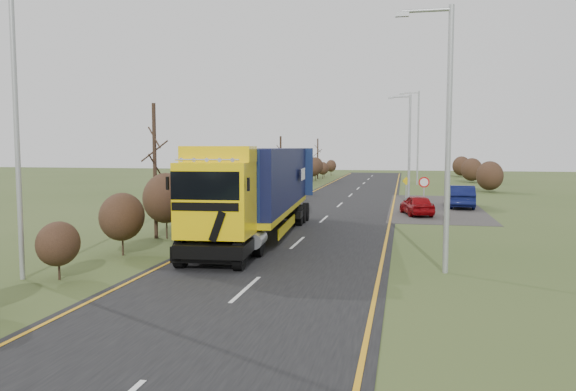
# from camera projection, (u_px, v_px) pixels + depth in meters

# --- Properties ---
(ground) EXTENTS (160.00, 160.00, 0.00)m
(ground) POSITION_uv_depth(u_px,v_px,m) (277.00, 262.00, 20.11)
(ground) COLOR #3A4D21
(ground) RESTS_ON ground
(road) EXTENTS (8.00, 120.00, 0.02)m
(road) POSITION_uv_depth(u_px,v_px,m) (319.00, 224.00, 29.86)
(road) COLOR black
(road) RESTS_ON ground
(layby) EXTENTS (6.00, 18.00, 0.02)m
(layby) POSITION_uv_depth(u_px,v_px,m) (435.00, 207.00, 38.30)
(layby) COLOR #312E2C
(layby) RESTS_ON ground
(lane_markings) EXTENTS (7.52, 116.00, 0.01)m
(lane_markings) POSITION_uv_depth(u_px,v_px,m) (318.00, 225.00, 29.56)
(lane_markings) COLOR orange
(lane_markings) RESTS_ON road
(hedgerow) EXTENTS (2.24, 102.04, 6.05)m
(hedgerow) POSITION_uv_depth(u_px,v_px,m) (197.00, 195.00, 28.89)
(hedgerow) COLOR #2F1E15
(hedgerow) RESTS_ON ground
(lorry) EXTENTS (3.34, 15.02, 4.15)m
(lorry) POSITION_uv_depth(u_px,v_px,m) (260.00, 186.00, 25.29)
(lorry) COLOR black
(lorry) RESTS_ON ground
(car_red_hatchback) EXTENTS (2.26, 3.86, 1.23)m
(car_red_hatchback) POSITION_uv_depth(u_px,v_px,m) (417.00, 205.00, 33.74)
(car_red_hatchback) COLOR maroon
(car_red_hatchback) RESTS_ON ground
(car_blue_sedan) EXTENTS (1.82, 4.63, 1.50)m
(car_blue_sedan) POSITION_uv_depth(u_px,v_px,m) (462.00, 197.00, 37.96)
(car_blue_sedan) COLOR #0A103A
(car_blue_sedan) RESTS_ON ground
(streetlight_near) EXTENTS (1.83, 0.18, 8.59)m
(streetlight_near) POSITION_uv_depth(u_px,v_px,m) (445.00, 128.00, 18.01)
(streetlight_near) COLOR #A5A8AA
(streetlight_near) RESTS_ON ground
(streetlight_mid) EXTENTS (1.70, 0.18, 7.95)m
(streetlight_mid) POSITION_uv_depth(u_px,v_px,m) (408.00, 144.00, 41.67)
(streetlight_mid) COLOR #A5A8AA
(streetlight_mid) RESTS_ON ground
(streetlight_far) EXTENTS (2.13, 0.20, 10.04)m
(streetlight_far) POSITION_uv_depth(u_px,v_px,m) (417.00, 133.00, 60.24)
(streetlight_far) COLOR #A5A8AA
(streetlight_far) RESTS_ON ground
(left_pole) EXTENTS (0.16, 0.16, 11.29)m
(left_pole) POSITION_uv_depth(u_px,v_px,m) (15.00, 97.00, 17.04)
(left_pole) COLOR #A5A8AA
(left_pole) RESTS_ON ground
(speed_sign) EXTENTS (0.64, 0.10, 2.32)m
(speed_sign) POSITION_uv_depth(u_px,v_px,m) (424.00, 188.00, 33.65)
(speed_sign) COLOR #A5A8AA
(speed_sign) RESTS_ON ground
(warning_board) EXTENTS (0.65, 0.11, 1.71)m
(warning_board) POSITION_uv_depth(u_px,v_px,m) (406.00, 185.00, 44.90)
(warning_board) COLOR #A5A8AA
(warning_board) RESTS_ON ground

